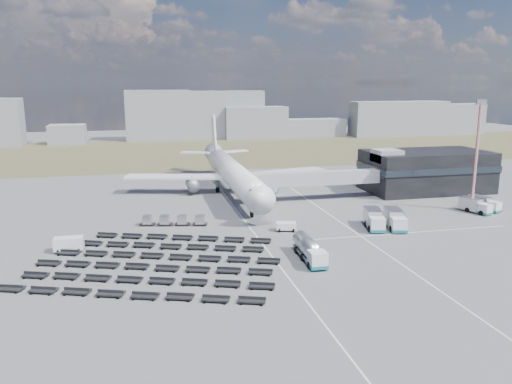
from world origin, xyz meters
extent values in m
plane|color=#565659|center=(0.00, 0.00, 0.00)|extent=(420.00, 420.00, 0.00)
cube|color=brown|center=(0.00, 110.00, 0.01)|extent=(420.00, 90.00, 0.01)
cube|color=silver|center=(-2.00, 5.00, 0.01)|extent=(0.25, 110.00, 0.01)
cube|color=silver|center=(16.00, 5.00, 0.01)|extent=(0.25, 110.00, 0.01)
cube|color=silver|center=(25.00, -8.00, 0.01)|extent=(40.00, 0.25, 0.01)
cube|color=black|center=(48.00, 24.00, 5.00)|extent=(30.00, 16.00, 10.00)
cube|color=#262D38|center=(48.00, 24.00, 6.20)|extent=(30.40, 16.40, 1.60)
cube|color=#939399|center=(36.00, 22.00, 9.50)|extent=(6.00, 6.00, 3.00)
cube|color=#939399|center=(18.10, 20.50, 5.10)|extent=(29.80, 3.00, 3.00)
cube|color=#939399|center=(4.70, 20.00, 5.10)|extent=(4.00, 3.60, 3.40)
cylinder|color=slate|center=(6.20, 20.50, 2.55)|extent=(0.70, 0.70, 5.10)
cylinder|color=black|center=(6.20, 20.50, 0.45)|extent=(1.40, 0.90, 1.40)
cylinder|color=white|center=(0.00, 30.00, 5.30)|extent=(5.60, 48.00, 5.60)
cone|color=white|center=(0.00, 3.50, 5.30)|extent=(5.60, 5.00, 5.60)
cone|color=white|center=(0.00, 58.00, 6.10)|extent=(5.60, 8.00, 5.60)
cube|color=black|center=(0.00, 5.50, 6.10)|extent=(2.20, 2.00, 0.80)
cube|color=white|center=(-13.00, 35.00, 4.10)|extent=(25.59, 11.38, 0.50)
cube|color=white|center=(13.00, 35.00, 4.10)|extent=(25.59, 11.38, 0.50)
cylinder|color=slate|center=(-9.50, 33.00, 2.40)|extent=(3.00, 5.00, 3.00)
cylinder|color=slate|center=(9.50, 33.00, 2.40)|extent=(3.00, 5.00, 3.00)
cube|color=white|center=(-5.50, 60.00, 6.50)|extent=(9.49, 5.63, 0.35)
cube|color=white|center=(5.50, 60.00, 6.50)|extent=(9.49, 5.63, 0.35)
cube|color=white|center=(0.00, 61.00, 11.80)|extent=(0.50, 9.06, 11.45)
cylinder|color=slate|center=(0.00, 9.00, 1.25)|extent=(0.50, 0.50, 2.50)
cylinder|color=slate|center=(-3.20, 34.00, 1.25)|extent=(0.60, 0.60, 2.50)
cylinder|color=slate|center=(3.20, 34.00, 1.25)|extent=(0.60, 0.60, 2.50)
cylinder|color=black|center=(0.00, 9.00, 0.50)|extent=(0.50, 1.20, 1.20)
cube|color=gray|center=(-77.85, 146.38, 10.14)|extent=(14.49, 12.00, 20.27)
cube|color=gray|center=(-52.97, 148.82, 4.24)|extent=(15.40, 12.00, 8.48)
cube|color=gray|center=(-12.80, 156.26, 11.64)|extent=(29.99, 12.00, 23.28)
cube|color=gray|center=(13.59, 156.47, 11.42)|extent=(48.45, 12.00, 22.85)
cube|color=gray|center=(33.41, 152.26, 7.66)|extent=(30.36, 12.00, 15.32)
cube|color=gray|center=(63.84, 154.53, 4.39)|extent=(31.58, 12.00, 8.77)
cube|color=gray|center=(107.86, 148.18, 8.71)|extent=(50.38, 12.00, 17.42)
cube|color=gray|center=(137.62, 149.38, 7.91)|extent=(36.08, 12.00, 15.81)
cube|color=white|center=(3.06, -21.29, 1.50)|extent=(2.55, 2.55, 2.38)
cube|color=#147175|center=(3.06, -21.29, 0.57)|extent=(2.66, 2.66, 0.52)
cylinder|color=#B4B4B9|center=(3.20, -16.22, 1.97)|extent=(2.80, 7.83, 2.59)
cube|color=slate|center=(3.20, -16.22, 0.78)|extent=(2.70, 7.83, 0.36)
cylinder|color=black|center=(3.15, -17.77, 0.52)|extent=(2.72, 1.21, 1.14)
cube|color=white|center=(4.00, -1.80, 0.80)|extent=(4.00, 2.83, 1.59)
cube|color=white|center=(-33.21, -5.06, 1.20)|extent=(4.55, 2.13, 2.39)
cube|color=white|center=(9.28, 28.61, 1.62)|extent=(4.71, 6.55, 2.84)
cube|color=#147175|center=(9.28, 28.61, 0.46)|extent=(4.85, 6.68, 0.46)
cube|color=white|center=(19.79, -6.45, 1.48)|extent=(3.15, 3.07, 2.51)
cube|color=#147175|center=(19.79, -6.45, 0.51)|extent=(3.29, 3.21, 0.51)
cube|color=#B4B4B9|center=(20.77, -2.59, 1.94)|extent=(3.93, 5.75, 2.96)
cube|color=white|center=(23.55, -7.40, 1.48)|extent=(3.15, 3.07, 2.51)
cube|color=#147175|center=(23.55, -7.40, 0.51)|extent=(3.29, 3.21, 0.51)
cube|color=#B4B4B9|center=(24.52, -3.54, 1.94)|extent=(3.93, 5.75, 2.96)
cube|color=white|center=(47.09, -0.08, 1.26)|extent=(2.84, 2.79, 2.13)
cube|color=#147175|center=(47.09, -0.08, 0.44)|extent=(2.97, 2.91, 0.44)
cube|color=#B4B4B9|center=(45.87, 3.08, 1.65)|extent=(3.77, 4.99, 2.52)
cube|color=white|center=(50.16, 1.10, 1.26)|extent=(2.84, 2.79, 2.13)
cube|color=#147175|center=(50.16, 1.10, 0.44)|extent=(2.97, 2.91, 0.44)
cube|color=#B4B4B9|center=(48.94, 4.26, 1.65)|extent=(3.77, 4.99, 2.52)
cube|color=black|center=(-20.72, 7.48, 0.31)|extent=(3.01, 2.22, 0.19)
cube|color=#B4B4B9|center=(-20.72, 7.48, 1.20)|extent=(1.99, 1.99, 1.57)
cube|color=black|center=(-17.47, 6.75, 0.31)|extent=(3.01, 2.22, 0.19)
cube|color=#B4B4B9|center=(-17.47, 6.75, 1.20)|extent=(1.99, 1.99, 1.57)
cube|color=black|center=(-14.21, 6.02, 0.31)|extent=(3.01, 2.22, 0.19)
cube|color=#B4B4B9|center=(-14.21, 6.02, 1.20)|extent=(1.99, 1.99, 1.57)
cube|color=black|center=(-10.95, 5.29, 0.31)|extent=(3.01, 2.22, 0.19)
cube|color=#B4B4B9|center=(-10.95, 5.29, 1.20)|extent=(1.99, 1.99, 1.57)
cube|color=black|center=(-23.68, -24.96, 0.41)|extent=(34.79, 13.97, 0.82)
cube|color=black|center=(-22.06, -20.47, 0.41)|extent=(34.79, 13.97, 0.82)
cube|color=black|center=(-20.43, -15.98, 0.41)|extent=(34.79, 13.97, 0.82)
cube|color=black|center=(-18.81, -11.49, 0.41)|extent=(34.79, 13.97, 0.82)
cube|color=black|center=(-17.19, -7.00, 0.41)|extent=(30.52, 12.42, 0.82)
cube|color=black|center=(-15.57, -2.51, 0.41)|extent=(30.52, 12.42, 0.82)
cylinder|color=#A9221B|center=(46.63, 3.71, 11.22)|extent=(0.63, 0.63, 22.44)
cube|color=slate|center=(46.63, 3.71, 22.71)|extent=(2.19, 0.73, 1.08)
cube|color=#565659|center=(46.63, 3.71, 0.13)|extent=(1.80, 1.80, 0.27)
camera|label=1|loc=(-21.06, -86.12, 26.53)|focal=35.00mm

